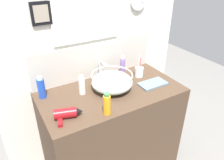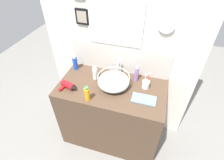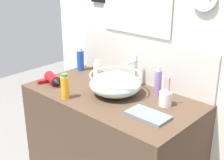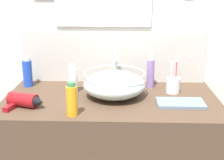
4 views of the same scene
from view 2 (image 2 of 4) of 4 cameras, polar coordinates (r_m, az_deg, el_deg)
The scene contains 12 objects.
ground_plane at distance 2.51m, azimuth -0.11°, elevation -16.98°, with size 6.00×6.00×0.00m, color gray.
vanity_counter at distance 2.15m, azimuth -0.12°, elevation -10.80°, with size 1.14×0.60×0.87m, color #4C3828.
back_panel at distance 1.89m, azimuth 2.78°, elevation 12.40°, with size 1.71×0.10×2.45m.
glass_bowl_sink at distance 1.80m, azimuth 0.52°, elevation -0.36°, with size 0.33×0.33×0.14m.
faucet at distance 1.91m, azimuth 2.13°, elevation 4.40°, with size 0.02×0.12×0.22m.
hair_drier at distance 1.86m, azimuth -13.94°, elevation -1.85°, with size 0.20×0.14×0.07m.
toothbrush_cup at distance 1.83m, azimuth 10.99°, elevation -1.38°, with size 0.08×0.08×0.19m.
spray_bottle at distance 1.67m, azimuth -8.13°, elevation -4.52°, with size 0.05×0.05×0.16m.
shampoo_bottle at distance 1.88m, azimuth 8.01°, elevation 2.03°, with size 0.04×0.04×0.19m.
lotion_bottle at distance 2.08m, azimuth -11.96°, elevation 5.48°, with size 0.05×0.05×0.18m.
soap_dispenser at distance 1.90m, azimuth -5.60°, elevation 2.24°, with size 0.05×0.05×0.16m.
hand_towel at distance 1.73m, azimuth 10.34°, elevation -6.24°, with size 0.24×0.13×0.02m, color slate.
Camera 2 is at (0.39, -1.28, 2.12)m, focal length 28.00 mm.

